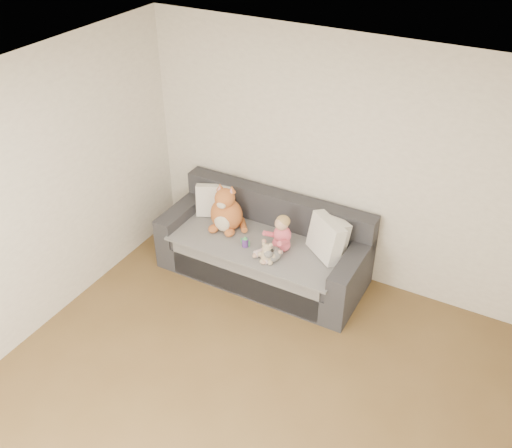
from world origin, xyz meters
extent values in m
plane|color=brown|center=(0.00, 0.00, 0.00)|extent=(5.00, 5.00, 0.00)
plane|color=white|center=(0.00, 0.00, 2.60)|extent=(5.00, 5.00, 0.00)
plane|color=beige|center=(0.00, 2.50, 1.30)|extent=(4.50, 0.00, 4.50)
cube|color=#2D2D32|center=(-0.72, 2.02, 0.15)|extent=(2.20, 0.90, 0.30)
cube|color=#2D2D32|center=(-0.72, 1.99, 0.38)|extent=(1.90, 0.80, 0.15)
cube|color=#2D2D32|center=(-0.72, 2.37, 0.65)|extent=(2.20, 0.20, 0.40)
cube|color=#2D2D32|center=(-1.72, 2.02, 0.45)|extent=(0.20, 0.90, 0.30)
cube|color=#2D2D32|center=(0.28, 2.02, 0.45)|extent=(0.20, 0.90, 0.30)
cube|color=gray|center=(-0.72, 1.97, 0.46)|extent=(1.85, 0.88, 0.02)
cube|color=gray|center=(-0.72, 1.58, 0.23)|extent=(1.70, 0.02, 0.41)
cube|color=silver|center=(-1.43, 2.19, 0.65)|extent=(0.43, 0.33, 0.37)
cube|color=silver|center=(-0.03, 2.23, 0.65)|extent=(0.43, 0.35, 0.37)
cube|color=silver|center=(-0.04, 2.08, 0.68)|extent=(0.48, 0.42, 0.42)
ellipsoid|color=#EA5281|center=(-0.46, 1.94, 0.55)|extent=(0.20, 0.16, 0.16)
ellipsoid|color=#EA5281|center=(-0.46, 1.95, 0.66)|extent=(0.19, 0.16, 0.20)
ellipsoid|color=#DBAA8C|center=(-0.47, 1.93, 0.80)|extent=(0.14, 0.14, 0.14)
ellipsoid|color=tan|center=(-0.46, 1.95, 0.82)|extent=(0.14, 0.14, 0.11)
cylinder|color=#EA5281|center=(-0.57, 1.92, 0.64)|extent=(0.16, 0.18, 0.13)
cylinder|color=#EA5281|center=(-0.40, 1.85, 0.64)|extent=(0.06, 0.19, 0.13)
ellipsoid|color=#DBAA8C|center=(-0.62, 1.86, 0.58)|extent=(0.05, 0.05, 0.05)
ellipsoid|color=#DBAA8C|center=(-0.40, 1.77, 0.58)|extent=(0.05, 0.05, 0.05)
cylinder|color=#E5B2C6|center=(-0.58, 1.80, 0.51)|extent=(0.19, 0.25, 0.08)
cylinder|color=#E5B2C6|center=(-0.47, 1.76, 0.51)|extent=(0.13, 0.25, 0.08)
ellipsoid|color=#DBAA8C|center=(-0.64, 1.70, 0.50)|extent=(0.05, 0.08, 0.04)
ellipsoid|color=#DBAA8C|center=(-0.51, 1.64, 0.50)|extent=(0.05, 0.08, 0.04)
ellipsoid|color=#C5572B|center=(-1.17, 2.03, 0.64)|extent=(0.36, 0.31, 0.38)
ellipsoid|color=beige|center=(-1.15, 1.91, 0.61)|extent=(0.19, 0.08, 0.21)
ellipsoid|color=#C5572B|center=(-1.17, 2.00, 0.85)|extent=(0.22, 0.22, 0.22)
ellipsoid|color=beige|center=(-1.15, 1.91, 0.83)|extent=(0.10, 0.07, 0.08)
cone|color=#C5572B|center=(-1.24, 2.03, 0.96)|extent=(0.10, 0.10, 0.08)
cone|color=pink|center=(-1.24, 2.02, 0.95)|extent=(0.06, 0.06, 0.05)
cone|color=#C5572B|center=(-1.11, 2.05, 0.96)|extent=(0.10, 0.10, 0.08)
cone|color=pink|center=(-1.10, 2.03, 0.95)|extent=(0.06, 0.06, 0.05)
ellipsoid|color=#C5572B|center=(-1.25, 1.88, 0.52)|extent=(0.10, 0.13, 0.08)
ellipsoid|color=#C5572B|center=(-1.06, 1.90, 0.52)|extent=(0.10, 0.13, 0.08)
cylinder|color=#C5572B|center=(-1.01, 2.10, 0.51)|extent=(0.20, 0.23, 0.09)
ellipsoid|color=#C4B587|center=(-0.50, 1.70, 0.54)|extent=(0.14, 0.12, 0.14)
ellipsoid|color=#C4B587|center=(-0.50, 1.69, 0.64)|extent=(0.10, 0.10, 0.10)
ellipsoid|color=#C4B587|center=(-0.54, 1.69, 0.68)|extent=(0.04, 0.04, 0.04)
ellipsoid|color=#C4B587|center=(-0.47, 1.71, 0.68)|extent=(0.04, 0.04, 0.04)
ellipsoid|color=beige|center=(-0.49, 1.65, 0.62)|extent=(0.04, 0.04, 0.04)
ellipsoid|color=#C4B587|center=(-0.56, 1.67, 0.56)|extent=(0.05, 0.05, 0.05)
ellipsoid|color=#C4B587|center=(-0.44, 1.70, 0.56)|extent=(0.05, 0.05, 0.05)
ellipsoid|color=#C4B587|center=(-0.53, 1.65, 0.50)|extent=(0.06, 0.06, 0.06)
ellipsoid|color=#C4B587|center=(-0.45, 1.67, 0.50)|extent=(0.06, 0.06, 0.06)
ellipsoid|color=white|center=(-0.46, 1.76, 0.54)|extent=(0.15, 0.19, 0.14)
ellipsoid|color=white|center=(-0.47, 1.67, 0.60)|extent=(0.09, 0.09, 0.09)
ellipsoid|color=black|center=(-0.50, 1.69, 0.64)|extent=(0.03, 0.03, 0.03)
ellipsoid|color=black|center=(-0.44, 1.68, 0.64)|extent=(0.03, 0.03, 0.03)
cylinder|color=#5A338B|center=(-0.82, 1.81, 0.52)|extent=(0.08, 0.08, 0.09)
cone|color=#3DA056|center=(-0.82, 1.81, 0.58)|extent=(0.07, 0.07, 0.04)
cylinder|color=#3DA056|center=(-0.87, 1.82, 0.53)|extent=(0.02, 0.02, 0.06)
cylinder|color=#3DA056|center=(-0.77, 1.81, 0.53)|extent=(0.02, 0.02, 0.06)
camera|label=1|loc=(1.56, -2.32, 3.97)|focal=40.00mm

